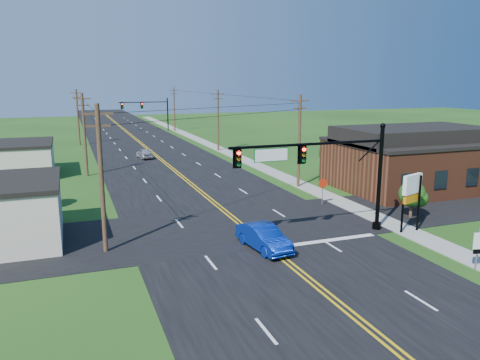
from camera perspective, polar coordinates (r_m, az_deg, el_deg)
name	(u,v)px	position (r m, az deg, el deg)	size (l,w,h in m)	color
ground	(325,297)	(23.74, 10.36, -13.80)	(260.00, 260.00, 0.00)	#1B4012
road_main	(151,152)	(69.94, -10.84, 3.34)	(16.00, 220.00, 0.04)	black
road_cross	(240,226)	(33.85, 0.00, -5.61)	(70.00, 10.00, 0.04)	black
sidewalk	(241,158)	(63.01, 0.16, 2.64)	(2.00, 160.00, 0.08)	gray
signal_mast_main	(323,167)	(31.00, 10.13, 1.57)	(11.30, 0.60, 7.48)	black
signal_mast_far	(147,109)	(99.68, -11.31, 8.46)	(10.98, 0.60, 7.48)	black
brick_building	(411,164)	(48.47, 20.16, 1.86)	(14.20, 11.20, 4.70)	brown
utility_pole_left_a	(101,176)	(28.87, -16.56, 0.43)	(1.80, 0.28, 9.00)	#392C1A
utility_pole_left_b	(85,133)	(53.60, -18.42, 5.44)	(1.80, 0.28, 9.00)	#392C1A
utility_pole_left_c	(78,116)	(80.49, -19.15, 7.37)	(1.80, 0.28, 9.00)	#392C1A
utility_pole_right_a	(299,139)	(45.74, 7.24, 4.93)	(1.80, 0.28, 9.00)	#392C1A
utility_pole_right_b	(218,119)	(69.74, -2.69, 7.41)	(1.80, 0.28, 9.00)	#392C1A
utility_pole_right_c	(174,108)	(98.69, -8.02, 8.64)	(1.80, 0.28, 9.00)	#392C1A
tree_right_back	(332,152)	(52.51, 11.19, 3.36)	(3.00, 3.00, 4.10)	#392C1A
shrub_corner	(412,194)	(37.76, 20.25, -1.64)	(2.00, 2.00, 2.86)	#392C1A
tree_left	(35,183)	(41.19, -23.76, -0.38)	(2.40, 2.40, 3.37)	#392C1A
blue_car	(264,238)	(29.11, 2.91, -7.06)	(1.61, 4.60, 1.52)	#062492
distant_car	(144,154)	(64.34, -11.58, 3.16)	(1.59, 3.94, 1.34)	#B4B4B9
route_sign	(478,245)	(28.91, 27.02, -7.06)	(0.62, 0.16, 2.52)	slate
stop_sign	(323,186)	(39.63, 10.06, -0.75)	(0.81, 0.09, 2.29)	slate
pylon_sign	(412,190)	(33.82, 20.24, -1.19)	(1.96, 0.94, 4.08)	black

